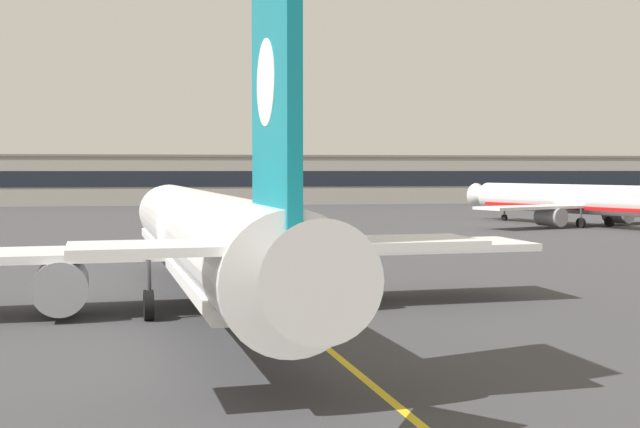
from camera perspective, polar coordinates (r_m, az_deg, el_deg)
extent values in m
plane|color=#3D3D3F|center=(27.31, -2.44, -10.56)|extent=(400.00, 400.00, 0.00)
cube|color=yellow|center=(56.81, -6.09, -3.50)|extent=(14.06, 179.50, 0.01)
cylinder|color=white|center=(39.25, -7.70, -1.28)|extent=(7.20, 36.20, 3.80)
cone|color=white|center=(58.42, -10.04, 0.09)|extent=(3.84, 2.93, 3.61)
cone|color=white|center=(20.19, -0.86, -4.11)|extent=(3.10, 3.06, 2.85)
cube|color=white|center=(39.34, -7.69, -2.80)|extent=(6.85, 33.32, 0.44)
cube|color=black|center=(56.50, -9.89, 0.67)|extent=(2.94, 1.37, 0.60)
cube|color=white|center=(39.92, -7.80, -2.44)|extent=(32.31, 7.82, 0.36)
cylinder|color=gray|center=(38.79, -16.76, -4.50)|extent=(2.63, 3.80, 2.30)
cylinder|color=black|center=(40.62, -16.67, -4.17)|extent=(1.96, 0.36, 1.95)
cylinder|color=gray|center=(40.30, 1.20, -4.10)|extent=(2.63, 3.80, 2.30)
cylinder|color=black|center=(42.07, 0.50, -3.80)|extent=(1.96, 0.36, 1.95)
cube|color=#0F7A89|center=(23.61, -2.99, 7.00)|extent=(0.85, 4.82, 7.20)
cylinder|color=white|center=(23.96, -3.14, 8.67)|extent=(0.67, 2.43, 2.40)
cube|color=white|center=(23.05, -2.66, -2.09)|extent=(11.22, 3.83, 0.24)
cylinder|color=#4C4C51|center=(53.79, -9.60, -2.32)|extent=(0.24, 0.24, 1.60)
cylinder|color=black|center=(53.89, -9.59, -3.40)|extent=(0.48, 0.93, 0.90)
cylinder|color=#4C4C51|center=(37.20, -11.28, -4.21)|extent=(0.24, 0.24, 1.60)
cylinder|color=black|center=(37.36, -11.27, -5.92)|extent=(0.52, 1.33, 1.30)
cylinder|color=#4C4C51|center=(37.87, -3.39, -4.03)|extent=(0.24, 0.24, 1.60)
cylinder|color=black|center=(38.02, -3.38, -5.72)|extent=(0.52, 1.33, 1.30)
cylinder|color=white|center=(100.79, 17.02, 0.93)|extent=(14.63, 30.32, 3.31)
cone|color=white|center=(112.70, 10.66, 1.21)|extent=(3.75, 3.26, 3.14)
cube|color=red|center=(100.82, 17.01, 0.42)|extent=(13.65, 27.97, 0.38)
cube|color=black|center=(111.46, 11.23, 1.49)|extent=(2.66, 1.80, 0.52)
cube|color=white|center=(101.16, 16.79, 0.52)|extent=(27.41, 14.16, 0.31)
cylinder|color=gray|center=(96.68, 15.02, -0.19)|extent=(3.02, 3.65, 2.00)
cylinder|color=black|center=(97.81, 14.34, -0.14)|extent=(1.64, 0.77, 1.70)
cylinder|color=gray|center=(104.71, 19.12, -0.01)|extent=(3.02, 3.65, 2.00)
cylinder|color=black|center=(105.74, 18.45, 0.02)|extent=(1.64, 0.77, 1.70)
cylinder|color=#4C4C51|center=(109.69, 12.10, 0.23)|extent=(0.21, 0.21, 1.39)
cylinder|color=black|center=(109.73, 12.10, -0.23)|extent=(0.61, 0.86, 0.78)
cylinder|color=#4C4C51|center=(98.01, 16.88, 0.00)|extent=(0.21, 0.21, 1.39)
cylinder|color=black|center=(98.06, 16.87, -0.57)|extent=(0.74, 1.18, 1.13)
cylinder|color=#4C4C51|center=(101.40, 18.59, 0.07)|extent=(0.21, 0.21, 1.39)
cylinder|color=black|center=(101.46, 18.58, -0.48)|extent=(0.74, 1.18, 1.13)
cone|color=orange|center=(56.22, -7.81, -3.30)|extent=(0.36, 0.36, 0.55)
cylinder|color=white|center=(56.22, -7.81, -3.28)|extent=(0.23, 0.23, 0.07)
cube|color=orange|center=(56.25, -7.80, -3.57)|extent=(0.44, 0.44, 0.03)
cube|color=#9E998E|center=(160.75, -5.55, 2.21)|extent=(161.52, 12.00, 8.62)
cube|color=black|center=(154.71, -5.40, 2.33)|extent=(155.06, 0.12, 2.80)
cube|color=slate|center=(160.75, -5.56, 3.82)|extent=(161.92, 12.40, 0.40)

